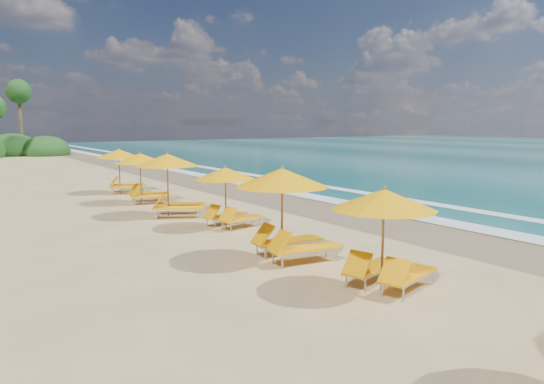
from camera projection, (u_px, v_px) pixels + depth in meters
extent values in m
plane|color=tan|center=(272.00, 227.00, 17.44)|extent=(160.00, 160.00, 0.00)
cube|color=#8A7052|center=(358.00, 215.00, 19.66)|extent=(4.00, 160.00, 0.01)
cube|color=white|center=(386.00, 211.00, 20.48)|extent=(1.20, 160.00, 0.01)
cube|color=white|center=(435.00, 204.00, 22.14)|extent=(0.80, 160.00, 0.01)
cylinder|color=olive|center=(383.00, 241.00, 10.68)|extent=(0.05, 0.05, 2.14)
cone|color=#FFAB05|center=(384.00, 199.00, 10.56)|extent=(2.71, 2.71, 0.43)
sphere|color=olive|center=(384.00, 188.00, 10.53)|extent=(0.08, 0.08, 0.08)
cylinder|color=olive|center=(282.00, 216.00, 13.05)|extent=(0.06, 0.06, 2.35)
cone|color=#FFAB05|center=(282.00, 177.00, 12.92)|extent=(2.71, 2.71, 0.47)
sphere|color=olive|center=(282.00, 167.00, 12.88)|extent=(0.08, 0.08, 0.08)
cylinder|color=olive|center=(226.00, 198.00, 17.14)|extent=(0.05, 0.05, 2.02)
cone|color=#FFAB05|center=(225.00, 173.00, 17.03)|extent=(2.42, 2.42, 0.41)
sphere|color=olive|center=(225.00, 167.00, 17.00)|extent=(0.07, 0.07, 0.07)
cylinder|color=olive|center=(168.00, 185.00, 19.32)|extent=(0.06, 0.06, 2.34)
cone|color=#FFAB05|center=(167.00, 160.00, 19.19)|extent=(3.27, 3.27, 0.47)
sphere|color=olive|center=(167.00, 153.00, 19.15)|extent=(0.08, 0.08, 0.08)
cylinder|color=olive|center=(141.00, 179.00, 22.46)|extent=(0.05, 0.05, 2.16)
cone|color=#FFAB05|center=(140.00, 158.00, 22.34)|extent=(2.64, 2.64, 0.43)
sphere|color=olive|center=(140.00, 153.00, 22.30)|extent=(0.08, 0.08, 0.08)
cylinder|color=olive|center=(119.00, 172.00, 25.64)|extent=(0.05, 0.05, 2.17)
cone|color=#FFAB05|center=(119.00, 154.00, 25.52)|extent=(2.80, 2.80, 0.44)
sphere|color=olive|center=(119.00, 149.00, 25.49)|extent=(0.08, 0.08, 0.08)
ellipsoid|color=#163D14|center=(12.00, 150.00, 54.89)|extent=(5.60, 5.60, 3.64)
ellipsoid|color=#163D14|center=(46.00, 151.00, 54.92)|extent=(5.00, 5.00, 3.25)
cylinder|color=brown|center=(21.00, 124.00, 55.06)|extent=(0.36, 0.36, 6.80)
sphere|color=#163D14|center=(19.00, 91.00, 54.60)|extent=(2.60, 2.60, 2.60)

